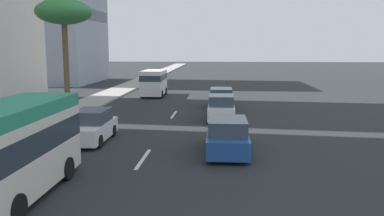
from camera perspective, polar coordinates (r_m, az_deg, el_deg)
The scene contains 11 objects.
ground_plane at distance 34.29m, azimuth -1.61°, elevation 0.44°, with size 198.00×198.00×0.00m, color #26282B.
sidewalk_right at distance 35.90m, azimuth -14.15°, elevation 0.67°, with size 162.00×3.01×0.15m, color #9E9B93.
lane_stripe_mid at distance 18.02m, azimuth -6.87°, elevation -7.10°, with size 3.20×0.16×0.01m, color silver.
lane_stripe_far at distance 29.39m, azimuth -2.56°, elevation -0.92°, with size 3.20×0.16×0.01m, color silver.
car_lead at distance 32.70m, azimuth 4.11°, elevation 1.35°, with size 4.58×1.92×1.58m.
minibus_second at distance 14.27m, azimuth -23.88°, elevation -5.01°, with size 6.50×2.30×3.08m.
car_third at distance 18.82m, azimuth 4.99°, elevation -4.00°, with size 4.52×1.93×1.62m.
car_fourth at distance 27.25m, azimuth 4.12°, elevation -0.02°, with size 4.08×1.82×1.68m.
van_fifth at distance 40.41m, azimuth -5.38°, elevation 3.72°, with size 4.72×2.16×2.55m.
car_sixth at distance 21.64m, azimuth -13.88°, elevation -2.56°, with size 4.13×1.79×1.63m.
palm_tree at distance 30.62m, azimuth -17.51°, elevation 12.47°, with size 3.92×3.92×8.01m.
Camera 1 is at (-2.28, -3.34, 4.86)m, focal length 38.08 mm.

